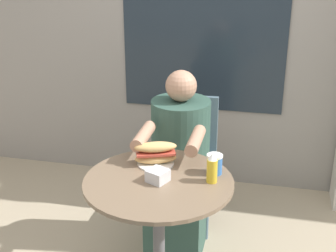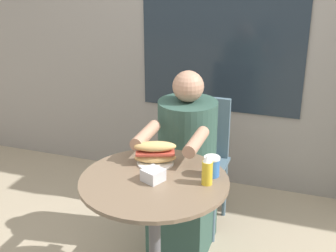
# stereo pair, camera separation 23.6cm
# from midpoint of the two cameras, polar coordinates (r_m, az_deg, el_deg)

# --- Properties ---
(storefront_wall) EXTENTS (8.00, 0.09, 2.80)m
(storefront_wall) POSITION_cam_midpoint_polar(r_m,az_deg,el_deg) (3.49, 9.25, 14.38)
(storefront_wall) COLOR gray
(storefront_wall) RESTS_ON ground_plane
(cafe_table) EXTENTS (0.73, 0.73, 0.76)m
(cafe_table) POSITION_cam_midpoint_polar(r_m,az_deg,el_deg) (2.37, 1.24, -10.90)
(cafe_table) COLOR brown
(cafe_table) RESTS_ON ground_plane
(diner_chair) EXTENTS (0.38, 0.38, 0.87)m
(diner_chair) POSITION_cam_midpoint_polar(r_m,az_deg,el_deg) (3.15, 6.10, -2.92)
(diner_chair) COLOR slate
(diner_chair) RESTS_ON ground_plane
(seated_diner) EXTENTS (0.35, 0.63, 1.14)m
(seated_diner) POSITION_cam_midpoint_polar(r_m,az_deg,el_deg) (2.86, 4.46, -6.20)
(seated_diner) COLOR #2D4C42
(seated_diner) RESTS_ON ground_plane
(sandwich_on_plate) EXTENTS (0.23, 0.19, 0.12)m
(sandwich_on_plate) POSITION_cam_midpoint_polar(r_m,az_deg,el_deg) (2.39, 1.25, -3.43)
(sandwich_on_plate) COLOR white
(sandwich_on_plate) RESTS_ON cafe_table
(drink_cup) EXTENTS (0.08, 0.08, 0.10)m
(drink_cup) POSITION_cam_midpoint_polar(r_m,az_deg,el_deg) (2.30, 8.31, -4.95)
(drink_cup) COLOR #336BB7
(drink_cup) RESTS_ON cafe_table
(napkin_box) EXTENTS (0.12, 0.12, 0.06)m
(napkin_box) POSITION_cam_midpoint_polar(r_m,az_deg,el_deg) (2.24, 1.08, -6.05)
(napkin_box) COLOR silver
(napkin_box) RESTS_ON cafe_table
(condiment_bottle) EXTENTS (0.05, 0.05, 0.15)m
(condiment_bottle) POSITION_cam_midpoint_polar(r_m,az_deg,el_deg) (2.21, 7.88, -5.42)
(condiment_bottle) COLOR gold
(condiment_bottle) RESTS_ON cafe_table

